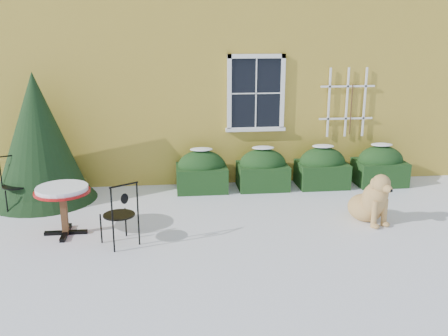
{
  "coord_description": "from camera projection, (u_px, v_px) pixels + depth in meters",
  "views": [
    {
      "loc": [
        -0.95,
        -7.49,
        3.28
      ],
      "look_at": [
        0.0,
        1.0,
        0.9
      ],
      "focal_mm": 40.0,
      "sensor_mm": 36.0,
      "label": 1
    }
  ],
  "objects": [
    {
      "name": "house",
      "position": [
        200.0,
        32.0,
        13.99
      ],
      "size": [
        12.4,
        8.4,
        6.4
      ],
      "color": "gold",
      "rests_on": "ground"
    },
    {
      "name": "hedge_row",
      "position": [
        292.0,
        169.0,
        10.66
      ],
      "size": [
        4.95,
        0.8,
        0.91
      ],
      "color": "black",
      "rests_on": "ground"
    },
    {
      "name": "dog",
      "position": [
        371.0,
        201.0,
        8.71
      ],
      "size": [
        0.76,
        1.06,
        0.95
      ],
      "rotation": [
        0.0,
        0.0,
        0.3
      ],
      "color": "tan",
      "rests_on": "ground"
    },
    {
      "name": "evergreen_shrub",
      "position": [
        39.0,
        150.0,
        9.7
      ],
      "size": [
        2.08,
        2.08,
        2.52
      ],
      "rotation": [
        0.0,
        0.0,
        0.39
      ],
      "color": "black",
      "rests_on": "ground"
    },
    {
      "name": "patio_chair_far",
      "position": [
        15.0,
        184.0,
        9.28
      ],
      "size": [
        0.6,
        0.59,
        1.02
      ],
      "rotation": [
        0.0,
        0.0,
        0.42
      ],
      "color": "black",
      "rests_on": "ground"
    },
    {
      "name": "patio_chair_near",
      "position": [
        120.0,
        214.0,
        7.73
      ],
      "size": [
        0.64,
        0.63,
        1.04
      ],
      "rotation": [
        0.0,
        0.0,
        3.71
      ],
      "color": "black",
      "rests_on": "ground"
    },
    {
      "name": "bistro_table",
      "position": [
        62.0,
        195.0,
        8.09
      ],
      "size": [
        0.89,
        0.89,
        0.83
      ],
      "rotation": [
        0.0,
        0.0,
        -0.35
      ],
      "color": "black",
      "rests_on": "ground"
    },
    {
      "name": "ground",
      "position": [
        231.0,
        237.0,
        8.15
      ],
      "size": [
        80.0,
        80.0,
        0.0
      ],
      "primitive_type": "plane",
      "color": "white",
      "rests_on": "ground"
    }
  ]
}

